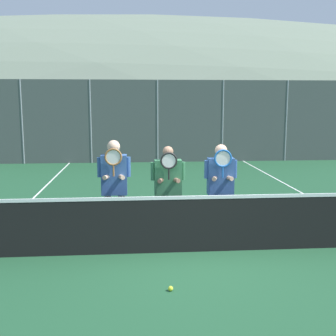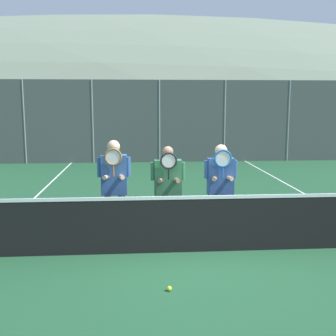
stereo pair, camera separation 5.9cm
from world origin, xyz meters
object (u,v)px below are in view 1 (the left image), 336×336
(car_far_left, at_px, (62,136))
(car_left_of_center, at_px, (165,135))
(player_center_left, at_px, (168,186))
(player_leftmost, at_px, (114,182))
(player_center_right, at_px, (220,183))
(car_center, at_px, (265,133))
(tennis_ball_on_court, at_px, (171,289))

(car_far_left, bearing_deg, car_left_of_center, 4.42)
(player_center_left, xyz_separation_m, car_far_left, (-3.97, 12.91, -0.11))
(car_far_left, bearing_deg, player_center_left, -72.88)
(player_leftmost, xyz_separation_m, player_center_right, (1.92, 0.06, -0.05))
(player_leftmost, distance_m, car_left_of_center, 13.43)
(car_center, bearing_deg, player_leftmost, -117.66)
(player_center_right, bearing_deg, tennis_ball_on_court, -117.67)
(player_leftmost, distance_m, tennis_ball_on_court, 2.44)
(car_far_left, bearing_deg, tennis_ball_on_court, -75.60)
(tennis_ball_on_court, bearing_deg, car_far_left, 104.40)
(player_center_right, relative_size, car_left_of_center, 0.43)
(player_center_right, xyz_separation_m, tennis_ball_on_court, (-1.10, -2.09, -1.03))
(player_center_right, height_order, car_far_left, car_far_left)
(player_center_left, relative_size, car_left_of_center, 0.42)
(car_far_left, xyz_separation_m, car_left_of_center, (4.90, 0.38, -0.04))
(player_center_left, bearing_deg, car_left_of_center, 86.00)
(player_leftmost, xyz_separation_m, car_far_left, (-3.02, 12.91, -0.19))
(car_far_left, xyz_separation_m, tennis_ball_on_court, (3.84, -14.95, -0.88))
(player_center_right, height_order, car_left_of_center, player_center_right)
(car_left_of_center, bearing_deg, car_far_left, -175.58)
(player_center_right, relative_size, tennis_ball_on_court, 25.90)
(car_far_left, relative_size, car_left_of_center, 1.10)
(player_leftmost, relative_size, player_center_left, 1.07)
(player_center_left, bearing_deg, car_center, 65.68)
(player_center_right, xyz_separation_m, car_left_of_center, (-0.03, 13.23, -0.18))
(car_far_left, bearing_deg, car_center, 1.42)
(car_left_of_center, relative_size, car_center, 0.87)
(player_center_right, bearing_deg, player_center_left, -177.04)
(player_leftmost, relative_size, car_far_left, 0.41)
(player_center_right, distance_m, car_center, 14.02)
(car_far_left, distance_m, car_left_of_center, 4.92)
(player_leftmost, height_order, car_left_of_center, player_leftmost)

